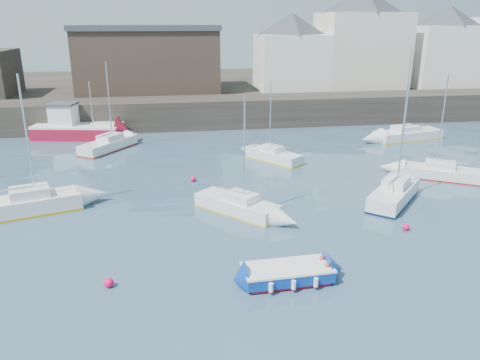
{
  "coord_description": "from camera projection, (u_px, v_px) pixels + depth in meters",
  "views": [
    {
      "loc": [
        -4.36,
        -14.98,
        10.8
      ],
      "look_at": [
        0.0,
        12.0,
        1.5
      ],
      "focal_mm": 35.0,
      "sensor_mm": 36.0,
      "label": 1
    }
  ],
  "objects": [
    {
      "name": "buoy_far",
      "position": [
        193.0,
        181.0,
        33.24
      ],
      "size": [
        0.39,
        0.39,
        0.39
      ],
      "primitive_type": "sphere",
      "color": "#FF084B",
      "rests_on": "ground"
    },
    {
      "name": "land_strip",
      "position": [
        195.0,
        90.0,
        67.22
      ],
      "size": [
        90.0,
        32.0,
        2.8
      ],
      "primitive_type": "cube",
      "color": "#28231E",
      "rests_on": "ground"
    },
    {
      "name": "sailboat_g",
      "position": [
        408.0,
        134.0,
        44.91
      ],
      "size": [
        7.12,
        3.55,
        8.62
      ],
      "color": "silver",
      "rests_on": "ground"
    },
    {
      "name": "bldg_east_b",
      "position": [
        445.0,
        46.0,
        59.06
      ],
      "size": [
        11.88,
        11.88,
        9.95
      ],
      "color": "white",
      "rests_on": "land_strip"
    },
    {
      "name": "water",
      "position": [
        289.0,
        315.0,
        18.13
      ],
      "size": [
        220.0,
        220.0,
        0.0
      ],
      "primitive_type": "plane",
      "color": "#2D4760",
      "rests_on": "ground"
    },
    {
      "name": "sailboat_f",
      "position": [
        274.0,
        156.0,
        37.97
      ],
      "size": [
        4.18,
        4.88,
        6.38
      ],
      "color": "silver",
      "rests_on": "ground"
    },
    {
      "name": "sailboat_b",
      "position": [
        238.0,
        205.0,
        27.74
      ],
      "size": [
        4.92,
        5.18,
        6.98
      ],
      "color": "silver",
      "rests_on": "ground"
    },
    {
      "name": "buoy_mid",
      "position": [
        406.0,
        230.0,
        25.49
      ],
      "size": [
        0.38,
        0.38,
        0.38
      ],
      "primitive_type": "sphere",
      "color": "#FF084B",
      "rests_on": "ground"
    },
    {
      "name": "warehouse",
      "position": [
        148.0,
        58.0,
        55.28
      ],
      "size": [
        16.4,
        10.4,
        7.6
      ],
      "color": "#3D2D26",
      "rests_on": "land_strip"
    },
    {
      "name": "buoy_near",
      "position": [
        109.0,
        287.0,
        20.04
      ],
      "size": [
        0.43,
        0.43,
        0.43
      ],
      "primitive_type": "sphere",
      "color": "#FF084B",
      "rests_on": "ground"
    },
    {
      "name": "bldg_east_a",
      "position": [
        361.0,
        38.0,
        57.57
      ],
      "size": [
        13.36,
        13.36,
        11.8
      ],
      "color": "beige",
      "rests_on": "land_strip"
    },
    {
      "name": "sailboat_d",
      "position": [
        443.0,
        173.0,
        33.68
      ],
      "size": [
        5.91,
        4.63,
        7.4
      ],
      "color": "silver",
      "rests_on": "ground"
    },
    {
      "name": "sailboat_h",
      "position": [
        109.0,
        144.0,
        41.24
      ],
      "size": [
        4.95,
        5.89,
        7.58
      ],
      "color": "silver",
      "rests_on": "ground"
    },
    {
      "name": "fishing_boat",
      "position": [
        75.0,
        127.0,
        45.31
      ],
      "size": [
        8.71,
        4.63,
        5.48
      ],
      "color": "maroon",
      "rests_on": "ground"
    },
    {
      "name": "sailboat_c",
      "position": [
        394.0,
        194.0,
        29.24
      ],
      "size": [
        5.06,
        5.31,
        7.32
      ],
      "color": "silver",
      "rests_on": "ground"
    },
    {
      "name": "blue_dinghy",
      "position": [
        287.0,
        273.0,
        20.31
      ],
      "size": [
        3.96,
        2.12,
        0.74
      ],
      "color": "maroon",
      "rests_on": "ground"
    },
    {
      "name": "bldg_east_d",
      "position": [
        291.0,
        51.0,
        56.21
      ],
      "size": [
        11.14,
        11.14,
        8.95
      ],
      "color": "white",
      "rests_on": "land_strip"
    },
    {
      "name": "quay_wall",
      "position": [
        206.0,
        112.0,
        50.36
      ],
      "size": [
        90.0,
        5.0,
        3.0
      ],
      "primitive_type": "cube",
      "color": "#28231E",
      "rests_on": "ground"
    },
    {
      "name": "sailboat_a",
      "position": [
        26.0,
        204.0,
        27.54
      ],
      "size": [
        6.54,
        3.82,
        8.1
      ],
      "color": "silver",
      "rests_on": "ground"
    }
  ]
}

